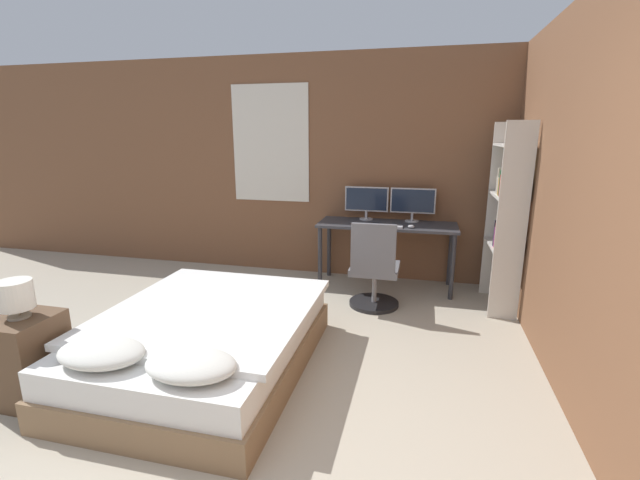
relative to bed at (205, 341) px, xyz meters
The scene contains 12 objects.
wall_back 2.85m from the bed, 76.26° to the left, with size 12.00×0.08×2.70m.
wall_side_right 2.81m from the bed, ahead, with size 0.06×12.00×2.70m.
bed is the anchor object (origin of this frame).
nightstand 1.16m from the bed, 148.11° to the right, with size 0.39×0.41×0.60m.
bedside_lamp 1.27m from the bed, 148.11° to the right, with size 0.21×0.21×0.25m.
desk 2.52m from the bed, 62.03° to the left, with size 1.57×0.58×0.76m.
monitor_left 2.65m from the bed, 69.45° to the left, with size 0.51×0.16×0.39m.
monitor_right 2.88m from the bed, 58.93° to the left, with size 0.51×0.16×0.39m.
keyboard 2.38m from the bed, 59.87° to the left, with size 0.37×0.13×0.02m.
computer_mouse 2.52m from the bed, 54.32° to the left, with size 0.07×0.05×0.04m.
office_chair 1.88m from the bed, 54.09° to the left, with size 0.52×0.52×0.93m.
bookshelf 3.09m from the bed, 37.60° to the left, with size 0.27×0.72×1.89m.
Camera 1 is at (0.91, -1.53, 1.78)m, focal length 24.00 mm.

